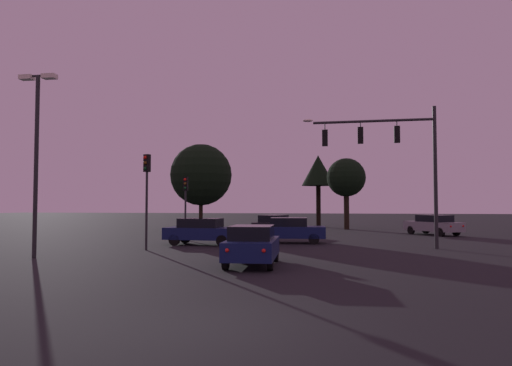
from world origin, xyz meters
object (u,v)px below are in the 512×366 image
Objects in this scene: car_nearside_lane at (252,245)px; tree_behind_sign at (346,178)px; car_crossing_right at (291,230)px; parking_lot_lamp_post at (37,141)px; traffic_light_corner_left at (185,195)px; traffic_signal_mast_arm at (392,150)px; tree_center_horizon at (201,175)px; traffic_light_corner_right at (147,183)px; tree_left_far at (318,171)px; car_far_lane at (433,224)px; car_crossing_left at (202,231)px; car_parked_lot at (274,225)px.

car_nearside_lane is 26.69m from tree_behind_sign.
car_crossing_right is 0.52× the size of parking_lot_lamp_post.
traffic_light_corner_left reaches higher than car_nearside_lane.
tree_center_horizon reaches higher than traffic_signal_mast_arm.
parking_lot_lamp_post is at bearing 174.72° from car_nearside_lane.
traffic_light_corner_right is at bearing -141.50° from car_crossing_right.
tree_center_horizon is (-10.14, -8.26, -0.79)m from tree_left_far.
traffic_signal_mast_arm is at bearing 14.13° from traffic_light_corner_right.
parking_lot_lamp_post is at bearing -137.65° from car_crossing_right.
car_far_lane is at bearing 40.29° from traffic_light_corner_right.
traffic_signal_mast_arm is 1.86× the size of car_nearside_lane.
car_crossing_left is 10.12m from parking_lot_lamp_post.
car_crossing_right is 0.97× the size of car_parked_lot.
traffic_light_corner_left is at bearing 90.95° from traffic_light_corner_right.
car_nearside_lane is (-6.25, -8.02, -4.45)m from traffic_signal_mast_arm.
car_nearside_lane and car_crossing_left have the same top height.
traffic_light_corner_left is 0.92× the size of car_crossing_left.
car_parked_lot is (5.18, 5.50, -2.14)m from traffic_light_corner_left.
traffic_signal_mast_arm is at bearing -43.72° from tree_center_horizon.
car_crossing_right is 14.66m from parking_lot_lamp_post.
car_parked_lot is at bearing 70.65° from car_crossing_left.
traffic_light_corner_right is at bearing -89.05° from traffic_light_corner_left.
car_far_lane is 0.61× the size of tree_center_horizon.
car_crossing_right is at bearing 22.95° from car_crossing_left.
parking_lot_lamp_post is at bearing -93.69° from tree_center_horizon.
tree_behind_sign is 5.15m from tree_left_far.
traffic_light_corner_right is 0.61× the size of parking_lot_lamp_post.
traffic_light_corner_left is 20.64m from tree_left_far.
tree_behind_sign is 13.43m from tree_center_horizon.
car_far_lane is 10.03m from tree_behind_sign.
car_crossing_left is (-4.33, 8.26, 0.00)m from car_nearside_lane.
traffic_light_corner_right is at bearing -120.23° from car_crossing_left.
traffic_light_corner_left reaches higher than car_far_lane.
parking_lot_lamp_post is at bearing -126.50° from car_crossing_left.
traffic_light_corner_right is 1.04× the size of car_far_lane.
parking_lot_lamp_post is at bearing -138.09° from car_far_lane.
traffic_light_corner_left is 7.42m from car_crossing_right.
traffic_light_corner_right is 26.78m from tree_left_far.
car_nearside_lane is 10.73m from parking_lot_lamp_post.
traffic_light_corner_left is at bearing 72.53° from parking_lot_lamp_post.
car_parked_lot is 0.58× the size of tree_left_far.
tree_behind_sign reaches higher than car_crossing_left.
traffic_light_corner_left is at bearing -113.49° from tree_left_far.
tree_left_far is at bearing 128.88° from car_far_lane.
tree_behind_sign is at bearing 60.52° from parking_lot_lamp_post.
car_crossing_right is (4.91, 2.08, -0.00)m from car_crossing_left.
traffic_signal_mast_arm reaches higher than car_nearside_lane.
traffic_signal_mast_arm is 1.82× the size of traffic_light_corner_left.
car_crossing_left is 0.56× the size of parking_lot_lamp_post.
tree_left_far is (-2.69, 4.29, 0.96)m from tree_behind_sign.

